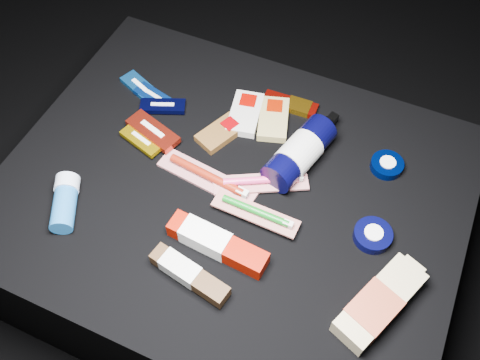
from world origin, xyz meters
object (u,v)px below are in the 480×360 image
at_px(deodorant_stick, 65,202).
at_px(lotion_bottle, 300,153).
at_px(bodywash_bottle, 378,304).
at_px(toothpaste_carton_red, 213,242).

bearing_deg(deodorant_stick, lotion_bottle, 10.11).
height_order(lotion_bottle, bodywash_bottle, lotion_bottle).
bearing_deg(lotion_bottle, deodorant_stick, -128.12).
bearing_deg(bodywash_bottle, toothpaste_carton_red, -156.75).
distance_m(lotion_bottle, toothpaste_carton_red, 0.27).
distance_m(bodywash_bottle, toothpaste_carton_red, 0.33).
xyz_separation_m(lotion_bottle, deodorant_stick, (-0.40, -0.31, -0.01)).
relative_size(bodywash_bottle, deodorant_stick, 1.64).
distance_m(deodorant_stick, toothpaste_carton_red, 0.32).
bearing_deg(toothpaste_carton_red, lotion_bottle, 76.87).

